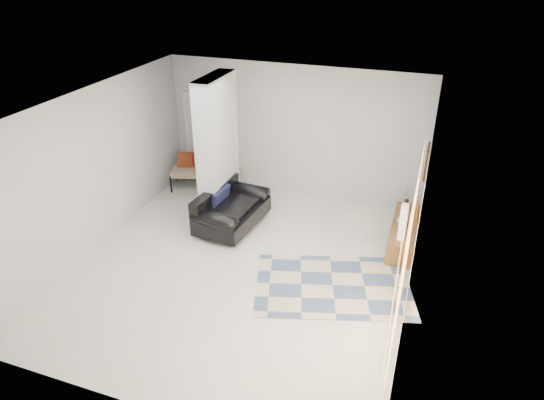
% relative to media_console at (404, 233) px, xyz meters
% --- Properties ---
extents(floor, '(6.00, 6.00, 0.00)m').
position_rel_media_console_xyz_m(floor, '(-2.52, -1.70, -0.21)').
color(floor, white).
rests_on(floor, ground).
extents(ceiling, '(6.00, 6.00, 0.00)m').
position_rel_media_console_xyz_m(ceiling, '(-2.52, -1.70, 2.59)').
color(ceiling, white).
rests_on(ceiling, wall_back).
extents(wall_back, '(6.00, 0.00, 6.00)m').
position_rel_media_console_xyz_m(wall_back, '(-2.52, 1.30, 1.19)').
color(wall_back, silver).
rests_on(wall_back, ground).
extents(wall_front, '(6.00, 0.00, 6.00)m').
position_rel_media_console_xyz_m(wall_front, '(-2.52, -4.70, 1.19)').
color(wall_front, silver).
rests_on(wall_front, ground).
extents(wall_left, '(0.00, 6.00, 6.00)m').
position_rel_media_console_xyz_m(wall_left, '(-5.27, -1.70, 1.19)').
color(wall_left, silver).
rests_on(wall_left, ground).
extents(wall_right, '(0.00, 6.00, 6.00)m').
position_rel_media_console_xyz_m(wall_right, '(0.23, -1.70, 1.19)').
color(wall_right, silver).
rests_on(wall_right, ground).
extents(partition_column, '(0.35, 1.20, 2.80)m').
position_rel_media_console_xyz_m(partition_column, '(-3.62, -0.10, 1.19)').
color(partition_column, silver).
rests_on(partition_column, floor).
extents(hallway_door, '(0.85, 0.06, 2.04)m').
position_rel_media_console_xyz_m(hallway_door, '(-4.62, 1.26, 0.81)').
color(hallway_door, white).
rests_on(hallway_door, floor).
extents(curtain, '(0.00, 2.55, 2.55)m').
position_rel_media_console_xyz_m(curtain, '(0.15, -2.85, 1.24)').
color(curtain, gold).
rests_on(curtain, wall_right).
extents(wall_art, '(0.04, 0.45, 0.55)m').
position_rel_media_console_xyz_m(wall_art, '(0.20, -0.00, 1.44)').
color(wall_art, '#39220F').
rests_on(wall_art, wall_right).
extents(media_console, '(0.45, 1.67, 0.80)m').
position_rel_media_console_xyz_m(media_console, '(0.00, 0.00, 0.00)').
color(media_console, brown).
rests_on(media_console, floor).
extents(loveseat, '(1.07, 1.66, 0.76)m').
position_rel_media_console_xyz_m(loveseat, '(-3.25, -0.50, 0.15)').
color(loveseat, silver).
rests_on(loveseat, floor).
extents(daybed, '(1.65, 1.08, 0.77)m').
position_rel_media_console_xyz_m(daybed, '(-4.46, 0.92, 0.22)').
color(daybed, black).
rests_on(daybed, floor).
extents(area_rug, '(2.83, 2.28, 0.01)m').
position_rel_media_console_xyz_m(area_rug, '(-0.92, -1.69, -0.20)').
color(area_rug, beige).
rests_on(area_rug, floor).
extents(cylinder_lamp, '(0.12, 0.12, 0.68)m').
position_rel_media_console_xyz_m(cylinder_lamp, '(-0.02, -0.56, 0.53)').
color(cylinder_lamp, silver).
rests_on(cylinder_lamp, media_console).
extents(bronze_figurine, '(0.13, 0.13, 0.25)m').
position_rel_media_console_xyz_m(bronze_figurine, '(-0.05, 0.50, 0.32)').
color(bronze_figurine, black).
rests_on(bronze_figurine, media_console).
extents(vase, '(0.20, 0.20, 0.21)m').
position_rel_media_console_xyz_m(vase, '(-0.05, -0.04, 0.30)').
color(vase, silver).
rests_on(vase, media_console).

